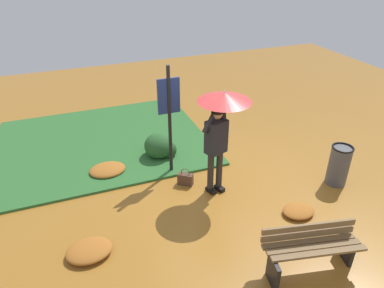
% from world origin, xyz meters
% --- Properties ---
extents(ground_plane, '(18.00, 18.00, 0.00)m').
position_xyz_m(ground_plane, '(0.00, 0.00, 0.00)').
color(ground_plane, '#9E6623').
extents(grass_verge, '(4.80, 4.00, 0.05)m').
position_xyz_m(grass_verge, '(-1.93, 2.64, 0.03)').
color(grass_verge, '#2D662D').
rests_on(grass_verge, ground_plane).
extents(person_with_umbrella, '(0.96, 0.96, 2.04)m').
position_xyz_m(person_with_umbrella, '(-0.14, -0.05, 1.55)').
color(person_with_umbrella, '#2D2823').
rests_on(person_with_umbrella, ground_plane).
extents(info_sign_post, '(0.44, 0.07, 2.30)m').
position_xyz_m(info_sign_post, '(-0.80, 0.86, 1.44)').
color(info_sign_post, black).
rests_on(info_sign_post, ground_plane).
extents(handbag, '(0.32, 0.29, 0.37)m').
position_xyz_m(handbag, '(-0.68, 0.32, 0.13)').
color(handbag, '#4C3323').
rests_on(handbag, ground_plane).
extents(park_bench, '(1.41, 0.65, 0.75)m').
position_xyz_m(park_bench, '(0.28, -2.32, 0.40)').
color(park_bench, black).
rests_on(park_bench, ground_plane).
extents(trash_bin, '(0.42, 0.42, 0.83)m').
position_xyz_m(trash_bin, '(2.16, -0.72, 0.42)').
color(trash_bin, '#4C4C51').
rests_on(trash_bin, ground_plane).
extents(shrub_cluster, '(0.70, 0.63, 0.57)m').
position_xyz_m(shrub_cluster, '(-0.83, 1.51, 0.27)').
color(shrub_cluster, '#285628').
rests_on(shrub_cluster, ground_plane).
extents(leaf_pile_near_person, '(0.71, 0.57, 0.16)m').
position_xyz_m(leaf_pile_near_person, '(-2.70, -0.88, 0.08)').
color(leaf_pile_near_person, '#A86023').
rests_on(leaf_pile_near_person, ground_plane).
extents(leaf_pile_by_bench, '(0.58, 0.47, 0.13)m').
position_xyz_m(leaf_pile_by_bench, '(0.89, -1.25, 0.06)').
color(leaf_pile_by_bench, '#A86023').
rests_on(leaf_pile_by_bench, ground_plane).
extents(leaf_pile_far_path, '(0.75, 0.60, 0.16)m').
position_xyz_m(leaf_pile_far_path, '(-2.07, 1.28, 0.08)').
color(leaf_pile_far_path, '#A86023').
rests_on(leaf_pile_far_path, ground_plane).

